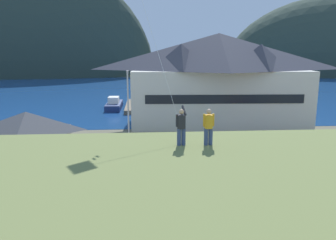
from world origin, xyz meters
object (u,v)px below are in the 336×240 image
at_px(wharf_dock, 135,106).
at_px(parked_car_front_row_end, 230,142).
at_px(parked_car_mid_row_center, 174,164).
at_px(parked_car_front_row_silver, 274,164).
at_px(person_companion, 209,126).
at_px(parked_car_corner_spot, 285,146).
at_px(moored_boat_wharfside, 114,105).
at_px(person_kite_flyer, 181,126).
at_px(storage_shed_near_lot, 28,139).
at_px(harbor_lodge, 218,76).
at_px(parking_light_pole, 128,103).

relative_size(wharf_dock, parked_car_front_row_end, 3.02).
xyz_separation_m(parked_car_front_row_end, parked_car_mid_row_center, (-6.06, -6.23, 0.00)).
distance_m(wharf_dock, parked_car_mid_row_center, 33.14).
height_order(parked_car_front_row_silver, person_companion, person_companion).
relative_size(parked_car_corner_spot, parked_car_front_row_end, 1.01).
relative_size(moored_boat_wharfside, parked_car_front_row_end, 1.84).
distance_m(parked_car_front_row_end, person_kite_flyer, 18.35).
relative_size(wharf_dock, parked_car_corner_spot, 2.99).
bearing_deg(moored_boat_wharfside, parked_car_front_row_end, -62.54).
bearing_deg(wharf_dock, person_kite_flyer, -85.57).
bearing_deg(parked_car_mid_row_center, parked_car_front_row_end, 45.78).
xyz_separation_m(storage_shed_near_lot, parked_car_corner_spot, (23.25, 1.05, -1.47)).
distance_m(storage_shed_near_lot, parked_car_front_row_end, 18.71).
height_order(storage_shed_near_lot, moored_boat_wharfside, storage_shed_near_lot).
bearing_deg(parked_car_mid_row_center, harbor_lodge, 68.71).
bearing_deg(parked_car_mid_row_center, parking_light_pole, 113.38).
distance_m(harbor_lodge, parked_car_front_row_end, 14.89).
distance_m(wharf_dock, person_companion, 43.62).
xyz_separation_m(parking_light_pole, person_kite_flyer, (3.40, -19.27, 1.93)).
height_order(parked_car_front_row_silver, person_kite_flyer, person_kite_flyer).
xyz_separation_m(wharf_dock, parked_car_front_row_silver, (11.80, -33.55, 0.71)).
xyz_separation_m(parked_car_corner_spot, person_companion, (-10.21, -14.34, 5.40)).
xyz_separation_m(parked_car_front_row_silver, parked_car_corner_spot, (3.03, 4.95, 0.00)).
bearing_deg(harbor_lodge, parked_car_mid_row_center, -111.29).
height_order(parking_light_pole, person_companion, parking_light_pole).
bearing_deg(person_kite_flyer, person_companion, -2.73).
relative_size(harbor_lodge, person_companion, 14.33).
distance_m(parked_car_front_row_silver, person_kite_flyer, 13.72).
bearing_deg(harbor_lodge, wharf_dock, 132.20).
distance_m(storage_shed_near_lot, parked_car_front_row_silver, 20.65).
height_order(parked_car_corner_spot, parked_car_mid_row_center, same).
distance_m(moored_boat_wharfside, parked_car_mid_row_center, 33.27).
xyz_separation_m(harbor_lodge, parked_car_front_row_end, (-1.72, -13.75, -5.44)).
height_order(harbor_lodge, parked_car_front_row_end, harbor_lodge).
relative_size(harbor_lodge, moored_boat_wharfside, 3.16).
distance_m(storage_shed_near_lot, parking_light_pole, 10.49).
relative_size(storage_shed_near_lot, parking_light_pole, 0.97).
distance_m(parked_car_mid_row_center, person_kite_flyer, 11.38).
bearing_deg(parked_car_mid_row_center, person_companion, -86.11).
bearing_deg(harbor_lodge, parking_light_pole, -137.78).
height_order(moored_boat_wharfside, parked_car_front_row_silver, moored_boat_wharfside).
xyz_separation_m(parked_car_front_row_end, person_kite_flyer, (-6.67, -16.22, 5.41)).
bearing_deg(parked_car_mid_row_center, parked_car_corner_spot, 21.51).
xyz_separation_m(moored_boat_wharfside, parked_car_front_row_end, (13.60, -26.18, 0.34)).
distance_m(harbor_lodge, person_companion, 30.86).
bearing_deg(person_kite_flyer, storage_shed_near_lot, 131.60).
bearing_deg(moored_boat_wharfside, parked_car_mid_row_center, -76.90).
bearing_deg(parking_light_pole, wharf_dock, 89.80).
height_order(harbor_lodge, person_companion, harbor_lodge).
bearing_deg(moored_boat_wharfside, harbor_lodge, -39.04).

